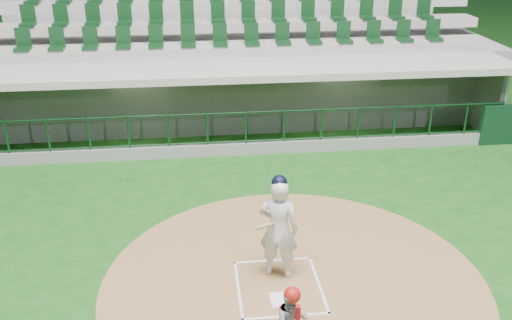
{
  "coord_description": "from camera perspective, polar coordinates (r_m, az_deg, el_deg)",
  "views": [
    {
      "loc": [
        -1.4,
        -8.87,
        6.42
      ],
      "look_at": [
        -0.1,
        2.6,
        1.3
      ],
      "focal_mm": 40.0,
      "sensor_mm": 36.0,
      "label": 1
    }
  ],
  "objects": [
    {
      "name": "seating_deck",
      "position": [
        20.45,
        -2.39,
        9.75
      ],
      "size": [
        17.0,
        6.72,
        5.15
      ],
      "color": "gray",
      "rests_on": "ground"
    },
    {
      "name": "batter_box_chalk",
      "position": [
        10.79,
        2.3,
        -12.5
      ],
      "size": [
        1.55,
        1.8,
        0.01
      ],
      "color": "silver",
      "rests_on": "ground"
    },
    {
      "name": "home_plate",
      "position": [
        10.47,
        2.64,
        -13.77
      ],
      "size": [
        0.43,
        0.43,
        0.02
      ],
      "primitive_type": "cube",
      "color": "silver",
      "rests_on": "dirt_circle"
    },
    {
      "name": "ground",
      "position": [
        11.04,
        2.06,
        -11.66
      ],
      "size": [
        120.0,
        120.0,
        0.0
      ],
      "primitive_type": "plane",
      "color": "#144313",
      "rests_on": "ground"
    },
    {
      "name": "dugout_structure",
      "position": [
        17.61,
        -1.56,
        5.86
      ],
      "size": [
        16.4,
        3.7,
        3.0
      ],
      "color": "gray",
      "rests_on": "ground"
    },
    {
      "name": "dirt_circle",
      "position": [
        10.92,
        3.81,
        -12.12
      ],
      "size": [
        7.2,
        7.2,
        0.01
      ],
      "primitive_type": "cylinder",
      "color": "brown",
      "rests_on": "ground"
    },
    {
      "name": "batter",
      "position": [
        10.54,
        2.27,
        -6.74
      ],
      "size": [
        0.97,
        1.0,
        2.09
      ],
      "color": "silver",
      "rests_on": "dirt_circle"
    }
  ]
}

